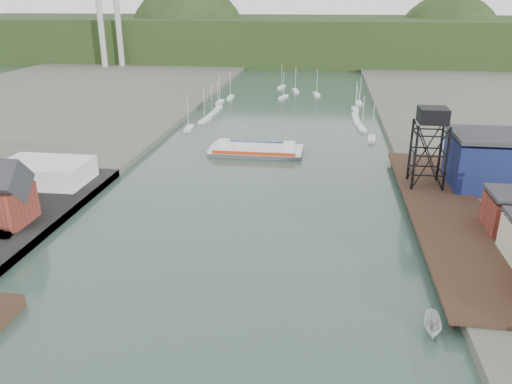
# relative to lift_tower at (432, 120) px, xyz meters

# --- Properties ---
(ground) EXTENTS (600.00, 600.00, 0.00)m
(ground) POSITION_rel_lift_tower_xyz_m (-35.00, -58.00, -15.65)
(ground) COLOR #2D463C
(ground) RESTS_ON ground
(east_pier) EXTENTS (14.00, 70.00, 2.45)m
(east_pier) POSITION_rel_lift_tower_xyz_m (2.00, -13.00, -13.75)
(east_pier) COLOR black
(east_pier) RESTS_ON ground
(white_shed) EXTENTS (18.00, 12.00, 4.50)m
(white_shed) POSITION_rel_lift_tower_xyz_m (-79.00, -8.00, -11.80)
(white_shed) COLOR silver
(white_shed) RESTS_ON west_quay
(lift_tower) EXTENTS (6.50, 6.50, 16.00)m
(lift_tower) POSITION_rel_lift_tower_xyz_m (0.00, 0.00, 0.00)
(lift_tower) COLOR black
(lift_tower) RESTS_ON east_pier
(blue_shed) EXTENTS (20.50, 14.50, 11.30)m
(blue_shed) POSITION_rel_lift_tower_xyz_m (15.00, 2.00, -8.59)
(blue_shed) COLOR #0D1839
(blue_shed) RESTS_ON east_land
(marina_sailboats) EXTENTS (57.71, 92.65, 0.90)m
(marina_sailboats) POSITION_rel_lift_tower_xyz_m (-34.92, 80.46, -15.30)
(marina_sailboats) COLOR silver
(marina_sailboats) RESTS_ON ground
(smokestacks) EXTENTS (11.20, 8.20, 60.00)m
(smokestacks) POSITION_rel_lift_tower_xyz_m (-141.00, 174.50, 14.35)
(smokestacks) COLOR #9F9F9A
(smokestacks) RESTS_ON ground
(distant_hills) EXTENTS (500.00, 120.00, 80.00)m
(distant_hills) POSITION_rel_lift_tower_xyz_m (-38.98, 243.35, -5.27)
(distant_hills) COLOR black
(distant_hills) RESTS_ON ground
(chain_ferry) EXTENTS (24.10, 10.00, 3.46)m
(chain_ferry) POSITION_rel_lift_tower_xyz_m (-38.38, 23.52, -14.65)
(chain_ferry) COLOR #444547
(chain_ferry) RESTS_ON ground
(motorboat) EXTENTS (2.62, 5.42, 2.01)m
(motorboat) POSITION_rel_lift_tower_xyz_m (-6.71, -47.36, -14.64)
(motorboat) COLOR silver
(motorboat) RESTS_ON ground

